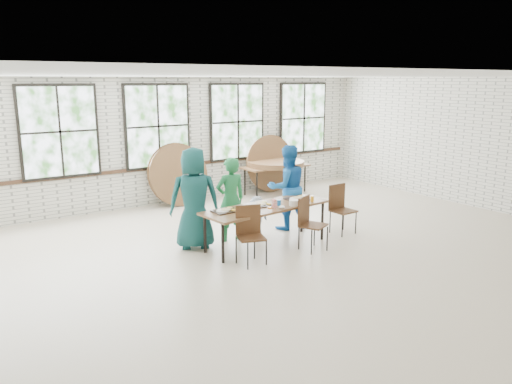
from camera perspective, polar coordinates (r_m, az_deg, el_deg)
room at (r=11.95m, az=-11.16°, el=7.17°), size 12.00×12.00×12.00m
dining_table at (r=8.87m, az=1.15°, el=-1.94°), size 2.46×0.99×0.74m
chair_near_left at (r=8.12m, az=-0.74°, el=-4.31°), size 0.53×0.52×0.95m
chair_near_right at (r=8.78m, az=6.01°, el=-3.06°), size 0.55×0.54×0.95m
chair_spare at (r=9.85m, az=9.57°, el=-1.42°), size 0.43×0.41×0.95m
adult_teal at (r=8.81m, az=-7.07°, el=-0.72°), size 1.04×0.89×1.81m
adult_green at (r=9.19m, az=-2.92°, el=-0.84°), size 0.61×0.43×1.56m
toddler at (r=9.61m, az=0.11°, el=-2.71°), size 0.50×0.31×0.76m
adult_blue at (r=9.92m, az=3.58°, el=0.53°), size 0.93×0.79×1.69m
storage_table at (r=13.05m, az=2.24°, el=2.79°), size 1.80×0.76×0.74m
tabletop_clutter at (r=8.88m, az=1.89°, el=-1.43°), size 2.01×0.59×0.11m
round_tops_stacked at (r=13.03m, az=2.24°, el=3.31°), size 1.50×1.50×0.13m
round_tops_leaning at (r=12.65m, az=-3.31°, el=2.69°), size 4.29×0.48×1.49m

